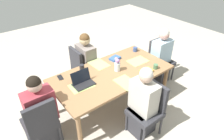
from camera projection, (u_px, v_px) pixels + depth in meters
ground_plane at (112, 104)px, 3.73m from camera, size 10.00×10.00×0.00m
dining_table at (112, 76)px, 3.37m from camera, size 2.01×1.04×0.73m
chair_far_left_near at (82, 66)px, 3.93m from camera, size 0.44×0.44×0.90m
person_far_left_near at (87, 65)px, 3.91m from camera, size 0.36×0.40×1.19m
chair_head_left_left_mid at (41, 122)px, 2.72m from camera, size 0.44×0.44×0.90m
person_head_left_left_mid at (43, 115)px, 2.79m from camera, size 0.40×0.36×1.19m
chair_near_left_far at (149, 107)px, 2.96m from camera, size 0.44×0.44×0.90m
person_near_left_far at (143, 106)px, 2.95m from camera, size 0.36×0.40×1.19m
chair_head_right_right_near at (159, 58)px, 4.21m from camera, size 0.44×0.44×0.90m
person_head_right_right_near at (160, 59)px, 4.11m from camera, size 0.40×0.36×1.19m
flower_vase at (117, 65)px, 3.32m from camera, size 0.10×0.10×0.26m
placemat_far_left_near at (99, 64)px, 3.55m from camera, size 0.27×0.37×0.00m
placemat_head_left_left_mid at (82, 86)px, 3.02m from camera, size 0.38×0.28×0.00m
placemat_near_left_far at (126, 82)px, 3.09m from camera, size 0.26×0.36×0.00m
placemat_head_right_right_near at (138, 61)px, 3.65m from camera, size 0.37×0.27×0.00m
laptop_head_left_left_mid at (83, 82)px, 3.03m from camera, size 0.32×0.22×0.21m
coffee_mug_near_left at (135, 49)px, 3.95m from camera, size 0.09×0.09×0.09m
coffee_mug_near_right at (82, 67)px, 3.37m from camera, size 0.08×0.08×0.10m
coffee_mug_centre_left at (156, 67)px, 3.41m from camera, size 0.08×0.08×0.08m
book_red_cover at (115, 58)px, 3.69m from camera, size 0.22×0.18×0.04m
book_blue_cover at (146, 71)px, 3.34m from camera, size 0.21×0.16×0.04m
phone_black at (60, 77)px, 3.20m from camera, size 0.09×0.16×0.01m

